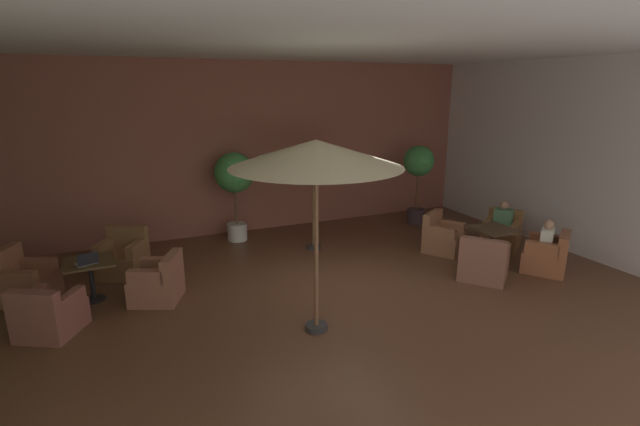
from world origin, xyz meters
The scene contains 22 objects.
ground_plane centered at (0.00, 0.00, -0.01)m, with size 11.33×8.45×0.02m, color brown.
wall_back_brick centered at (0.00, 4.19, 2.00)m, with size 11.33×0.08×4.00m, color #8F5344.
wall_right_plain centered at (5.62, 0.00, 2.00)m, with size 0.08×8.45×4.00m, color silver.
ceiling_slab centered at (0.00, 0.00, 4.03)m, with size 11.33×8.45×0.06m, color silver.
cafe_table_front_left centered at (-3.65, 1.40, 0.56)m, with size 0.80×0.80×0.69m.
armchair_front_left_north centered at (-4.16, 0.44, 0.29)m, with size 0.99×1.00×0.77m.
armchair_front_left_east centered at (-2.65, 0.96, 0.31)m, with size 0.95×0.94×0.80m.
armchair_front_left_south centered at (-3.15, 2.37, 0.33)m, with size 0.99×0.99×0.88m.
armchair_front_left_west centered at (-4.66, 1.82, 0.33)m, with size 0.99×0.97×0.91m.
cafe_table_front_right centered at (3.64, 0.15, 0.55)m, with size 0.80×0.80×0.69m.
armchair_front_right_north centered at (2.85, -0.49, 0.32)m, with size 1.08×1.09×0.84m.
armchair_front_right_east centered at (4.23, -0.66, 0.30)m, with size 1.06×1.05×0.78m.
armchair_front_right_south centered at (4.47, 0.73, 0.31)m, with size 1.02×1.01×0.81m.
armchair_front_right_west centered at (3.11, 1.02, 0.31)m, with size 1.00×1.00×0.84m.
patio_umbrella_tall_red centered at (-0.65, -0.94, 2.54)m, with size 2.31×2.31×2.74m.
patio_umbrella_center_beige centered at (0.65, 2.28, 2.16)m, with size 2.46×2.46×2.35m.
potted_tree_left_corner centered at (3.83, 3.03, 1.42)m, with size 0.77×0.77×2.01m.
potted_tree_mid_left centered at (-0.72, 3.53, 1.43)m, with size 0.89×0.89×2.02m.
patron_blue_shirt centered at (4.21, -0.63, 0.66)m, with size 0.44×0.40×0.60m.
patron_by_window centered at (4.44, 0.70, 0.69)m, with size 0.42×0.45×0.62m.
iced_drink_cup centered at (-3.57, 1.36, 0.75)m, with size 0.08×0.08×0.11m, color silver.
open_laptop centered at (-3.66, 1.25, 0.74)m, with size 0.37×0.32×0.20m.
Camera 1 is at (-2.99, -6.44, 3.38)m, focal length 25.73 mm.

